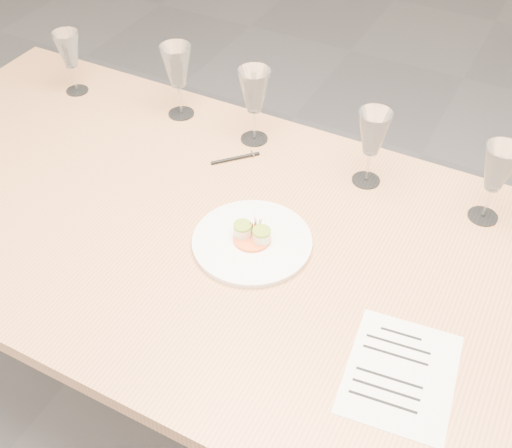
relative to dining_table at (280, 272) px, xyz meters
The scene contains 10 objects.
ground 0.68m from the dining_table, ahead, with size 7.00×7.00×0.00m, color slate.
dining_table is the anchor object (origin of this frame).
dinner_plate 0.11m from the dining_table, behind, with size 0.28×0.28×0.07m.
recipe_sheet 0.41m from the dining_table, 28.03° to the right, with size 0.24×0.29×0.00m.
ballpoint_pen 0.38m from the dining_table, 135.60° to the left, with size 0.10×0.11×0.01m.
wine_glass_0 0.97m from the dining_table, 158.98° to the left, with size 0.08×0.08×0.20m.
wine_glass_1 0.68m from the dining_table, 143.76° to the left, with size 0.09×0.09×0.22m.
wine_glass_2 0.51m from the dining_table, 125.78° to the left, with size 0.09×0.09×0.22m.
wine_glass_3 0.41m from the dining_table, 76.46° to the left, with size 0.09×0.09×0.21m.
wine_glass_4 0.56m from the dining_table, 41.49° to the left, with size 0.09×0.09×0.21m.
Camera 1 is at (0.44, -0.96, 1.83)m, focal length 45.00 mm.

